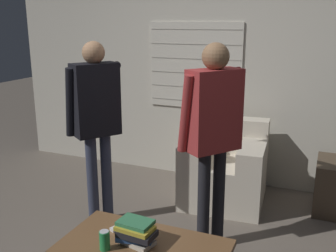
{
  "coord_description": "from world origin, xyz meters",
  "views": [
    {
      "loc": [
        1.22,
        -2.28,
        1.84
      ],
      "look_at": [
        0.03,
        0.57,
        1.0
      ],
      "focal_mm": 42.0,
      "sensor_mm": 36.0,
      "label": 1
    }
  ],
  "objects_px": {
    "coffee_table": "(143,251)",
    "book_stack": "(136,233)",
    "soda_can": "(105,240)",
    "spare_remote": "(119,227)",
    "person_left_standing": "(96,112)",
    "armchair_beige": "(225,168)",
    "person_right_standing": "(213,122)"
  },
  "relations": [
    {
      "from": "coffee_table",
      "to": "person_left_standing",
      "type": "distance_m",
      "value": 1.4
    },
    {
      "from": "person_right_standing",
      "to": "spare_remote",
      "type": "xyz_separation_m",
      "value": [
        -0.43,
        -0.74,
        -0.61
      ]
    },
    {
      "from": "person_left_standing",
      "to": "person_right_standing",
      "type": "bearing_deg",
      "value": -55.58
    },
    {
      "from": "soda_can",
      "to": "spare_remote",
      "type": "height_order",
      "value": "soda_can"
    },
    {
      "from": "soda_can",
      "to": "spare_remote",
      "type": "relative_size",
      "value": 0.93
    },
    {
      "from": "person_right_standing",
      "to": "spare_remote",
      "type": "distance_m",
      "value": 1.06
    },
    {
      "from": "armchair_beige",
      "to": "coffee_table",
      "type": "distance_m",
      "value": 1.77
    },
    {
      "from": "coffee_table",
      "to": "book_stack",
      "type": "relative_size",
      "value": 3.91
    },
    {
      "from": "armchair_beige",
      "to": "person_right_standing",
      "type": "height_order",
      "value": "person_right_standing"
    },
    {
      "from": "person_left_standing",
      "to": "book_stack",
      "type": "height_order",
      "value": "person_left_standing"
    },
    {
      "from": "armchair_beige",
      "to": "person_right_standing",
      "type": "distance_m",
      "value": 1.16
    },
    {
      "from": "person_right_standing",
      "to": "soda_can",
      "type": "bearing_deg",
      "value": -164.17
    },
    {
      "from": "person_left_standing",
      "to": "soda_can",
      "type": "height_order",
      "value": "person_left_standing"
    },
    {
      "from": "person_left_standing",
      "to": "spare_remote",
      "type": "bearing_deg",
      "value": -104.9
    },
    {
      "from": "book_stack",
      "to": "person_right_standing",
      "type": "bearing_deg",
      "value": 74.7
    },
    {
      "from": "soda_can",
      "to": "book_stack",
      "type": "bearing_deg",
      "value": 41.23
    },
    {
      "from": "armchair_beige",
      "to": "soda_can",
      "type": "distance_m",
      "value": 1.92
    },
    {
      "from": "armchair_beige",
      "to": "coffee_table",
      "type": "bearing_deg",
      "value": 83.04
    },
    {
      "from": "armchair_beige",
      "to": "soda_can",
      "type": "height_order",
      "value": "armchair_beige"
    },
    {
      "from": "armchair_beige",
      "to": "person_left_standing",
      "type": "bearing_deg",
      "value": 38.2
    },
    {
      "from": "armchair_beige",
      "to": "book_stack",
      "type": "height_order",
      "value": "armchair_beige"
    },
    {
      "from": "armchair_beige",
      "to": "coffee_table",
      "type": "xyz_separation_m",
      "value": [
        -0.08,
        -1.76,
        0.06
      ]
    },
    {
      "from": "armchair_beige",
      "to": "person_left_standing",
      "type": "xyz_separation_m",
      "value": [
        -0.96,
        -0.89,
        0.71
      ]
    },
    {
      "from": "person_left_standing",
      "to": "book_stack",
      "type": "distance_m",
      "value": 1.32
    },
    {
      "from": "book_stack",
      "to": "soda_can",
      "type": "distance_m",
      "value": 0.2
    },
    {
      "from": "book_stack",
      "to": "spare_remote",
      "type": "relative_size",
      "value": 2.02
    },
    {
      "from": "armchair_beige",
      "to": "coffee_table",
      "type": "relative_size",
      "value": 0.81
    },
    {
      "from": "armchair_beige",
      "to": "person_left_standing",
      "type": "height_order",
      "value": "person_left_standing"
    },
    {
      "from": "armchair_beige",
      "to": "spare_remote",
      "type": "distance_m",
      "value": 1.68
    },
    {
      "from": "person_left_standing",
      "to": "soda_can",
      "type": "relative_size",
      "value": 13.23
    },
    {
      "from": "soda_can",
      "to": "coffee_table",
      "type": "bearing_deg",
      "value": 32.88
    },
    {
      "from": "coffee_table",
      "to": "spare_remote",
      "type": "relative_size",
      "value": 7.9
    }
  ]
}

